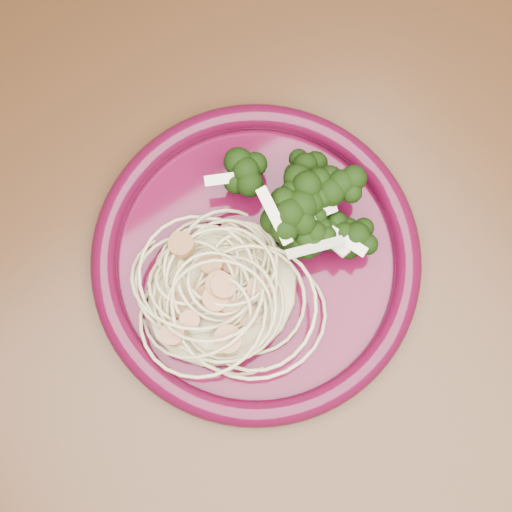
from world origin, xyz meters
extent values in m
plane|color=brown|center=(0.00, 0.00, 0.00)|extent=(3.50, 3.50, 0.00)
cube|color=#472814|center=(0.00, 0.00, 0.73)|extent=(1.20, 0.80, 0.04)
cylinder|color=#45071E|center=(0.07, -0.01, 0.75)|extent=(0.33, 0.33, 0.01)
torus|color=#45051D|center=(0.07, -0.01, 0.76)|extent=(0.34, 0.34, 0.02)
ellipsoid|color=#CBC08A|center=(0.03, -0.02, 0.77)|extent=(0.15, 0.14, 0.03)
ellipsoid|color=black|center=(0.12, 0.00, 0.78)|extent=(0.12, 0.16, 0.05)
camera|label=1|loc=(0.00, -0.13, 1.34)|focal=50.00mm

